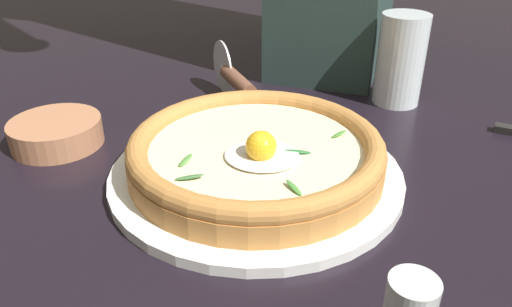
# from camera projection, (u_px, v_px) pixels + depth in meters

# --- Properties ---
(ground_plane) EXTENTS (2.40, 2.40, 0.03)m
(ground_plane) POSITION_uv_depth(u_px,v_px,m) (268.00, 186.00, 0.58)
(ground_plane) COLOR black
(ground_plane) RESTS_ON ground
(pizza_plate) EXTENTS (0.33, 0.33, 0.01)m
(pizza_plate) POSITION_uv_depth(u_px,v_px,m) (256.00, 173.00, 0.56)
(pizza_plate) COLOR white
(pizza_plate) RESTS_ON ground
(pizza) EXTENTS (0.28, 0.28, 0.06)m
(pizza) POSITION_uv_depth(u_px,v_px,m) (256.00, 152.00, 0.55)
(pizza) COLOR #C68340
(pizza) RESTS_ON pizza_plate
(side_bowl) EXTENTS (0.11, 0.11, 0.03)m
(side_bowl) POSITION_uv_depth(u_px,v_px,m) (56.00, 133.00, 0.63)
(side_bowl) COLOR #B97954
(side_bowl) RESTS_ON ground
(pizza_cutter) EXTENTS (0.10, 0.13, 0.08)m
(pizza_cutter) POSITION_uv_depth(u_px,v_px,m) (233.00, 77.00, 0.74)
(pizza_cutter) COLOR silver
(pizza_cutter) RESTS_ON ground
(drinking_glass) EXTENTS (0.07, 0.07, 0.13)m
(drinking_glass) POSITION_uv_depth(u_px,v_px,m) (400.00, 66.00, 0.73)
(drinking_glass) COLOR silver
(drinking_glass) RESTS_ON ground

